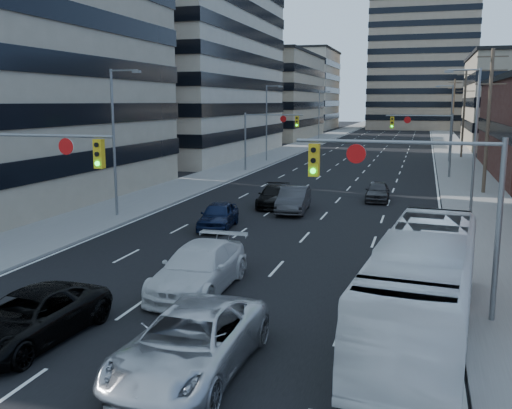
{
  "coord_description": "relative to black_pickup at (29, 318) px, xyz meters",
  "views": [
    {
      "loc": [
        7.63,
        -10.88,
        7.08
      ],
      "look_at": [
        -0.02,
        15.04,
        2.2
      ],
      "focal_mm": 40.0,
      "sensor_mm": 36.0,
      "label": 1
    }
  ],
  "objects": [
    {
      "name": "utility_pole_midblock",
      "position": [
        15.59,
        63.4,
        5.02
      ],
      "size": [
        2.2,
        0.28,
        11.0
      ],
      "color": "#4C3D2D",
      "rests_on": "ground"
    },
    {
      "name": "signal_far_right",
      "position": [
        11.07,
        42.4,
        3.54
      ],
      "size": [
        6.09,
        0.33,
        6.0
      ],
      "color": "slate",
      "rests_on": "ground"
    },
    {
      "name": "streetlight_left_mid",
      "position": [
        -6.95,
        52.4,
        4.29
      ],
      "size": [
        2.03,
        0.22,
        9.0
      ],
      "color": "slate",
      "rests_on": "ground"
    },
    {
      "name": "signal_far_left",
      "position": [
        -4.29,
        42.4,
        3.54
      ],
      "size": [
        6.09,
        0.33,
        6.0
      ],
      "color": "slate",
      "rests_on": "ground"
    },
    {
      "name": "sidewalk_right",
      "position": [
        14.89,
        127.4,
        -0.68
      ],
      "size": [
        5.0,
        300.0,
        0.15
      ],
      "primitive_type": "cube",
      "color": "slate",
      "rests_on": "ground"
    },
    {
      "name": "streetlight_left_far",
      "position": [
        -6.95,
        87.4,
        4.29
      ],
      "size": [
        2.03,
        0.22,
        9.0
      ],
      "color": "slate",
      "rests_on": "ground"
    },
    {
      "name": "sedan_grey_center",
      "position": [
        3.05,
        22.2,
        0.06
      ],
      "size": [
        2.1,
        5.08,
        1.64
      ],
      "primitive_type": "imported",
      "rotation": [
        0.0,
        0.0,
        0.08
      ],
      "color": "#2F2F31",
      "rests_on": "ground"
    },
    {
      "name": "utility_pole_distant",
      "position": [
        15.59,
        93.4,
        5.02
      ],
      "size": [
        2.2,
        0.28,
        11.0
      ],
      "color": "#4C3D2D",
      "rests_on": "ground"
    },
    {
      "name": "sedan_black_far",
      "position": [
        1.3,
        23.73,
        -0.06
      ],
      "size": [
        2.55,
        5.05,
        1.41
      ],
      "primitive_type": "imported",
      "rotation": [
        0.0,
        0.0,
        0.12
      ],
      "color": "black",
      "rests_on": "ground"
    },
    {
      "name": "bg_block_left",
      "position": [
        -24.61,
        137.4,
        9.24
      ],
      "size": [
        24.0,
        24.0,
        20.0
      ],
      "primitive_type": "cube",
      "color": "#ADA089",
      "rests_on": "ground"
    },
    {
      "name": "office_left_mid",
      "position": [
        -23.61,
        57.4,
        13.24
      ],
      "size": [
        26.0,
        34.0,
        28.0
      ],
      "primitive_type": "cube",
      "color": "#ADA089",
      "rests_on": "ground"
    },
    {
      "name": "white_van",
      "position": [
        3.07,
        5.86,
        0.11
      ],
      "size": [
        2.45,
        6.0,
        1.74
      ],
      "primitive_type": "imported",
      "rotation": [
        0.0,
        0.0,
        0.0
      ],
      "color": "silver",
      "rests_on": "ground"
    },
    {
      "name": "signal_near_right",
      "position": [
        10.85,
        5.4,
        3.57
      ],
      "size": [
        6.59,
        0.33,
        6.0
      ],
      "color": "slate",
      "rests_on": "ground"
    },
    {
      "name": "transit_bus",
      "position": [
        11.21,
        3.85,
        0.85
      ],
      "size": [
        3.76,
        11.74,
        3.21
      ],
      "primitive_type": "imported",
      "rotation": [
        0.0,
        0.0,
        -0.09
      ],
      "color": "white",
      "rests_on": "ground"
    },
    {
      "name": "office_left_far",
      "position": [
        -20.61,
        97.4,
        7.24
      ],
      "size": [
        20.0,
        30.0,
        16.0
      ],
      "primitive_type": "cube",
      "color": "gray",
      "rests_on": "ground"
    },
    {
      "name": "streetlight_right_near",
      "position": [
        13.73,
        22.4,
        4.29
      ],
      "size": [
        2.03,
        0.22,
        9.0
      ],
      "color": "slate",
      "rests_on": "ground"
    },
    {
      "name": "sedan_blue",
      "position": [
        0.04,
        16.22,
        -0.01
      ],
      "size": [
        2.27,
        4.56,
        1.49
      ],
      "primitive_type": "imported",
      "rotation": [
        0.0,
        0.0,
        0.12
      ],
      "color": "black",
      "rests_on": "ground"
    },
    {
      "name": "streetlight_left_near",
      "position": [
        -6.95,
        17.4,
        4.29
      ],
      "size": [
        2.03,
        0.22,
        9.0
      ],
      "color": "slate",
      "rests_on": "ground"
    },
    {
      "name": "ground",
      "position": [
        3.39,
        -2.6,
        -0.76
      ],
      "size": [
        400.0,
        400.0,
        0.0
      ],
      "primitive_type": "plane",
      "color": "black",
      "rests_on": "ground"
    },
    {
      "name": "utility_pole_block",
      "position": [
        15.59,
        33.4,
        5.02
      ],
      "size": [
        2.2,
        0.28,
        11.0
      ],
      "color": "#4C3D2D",
      "rests_on": "ground"
    },
    {
      "name": "streetlight_right_far",
      "position": [
        13.73,
        57.4,
        4.29
      ],
      "size": [
        2.03,
        0.22,
        9.0
      ],
      "color": "slate",
      "rests_on": "ground"
    },
    {
      "name": "sidewalk_left",
      "position": [
        -8.11,
        127.4,
        -0.68
      ],
      "size": [
        5.0,
        300.0,
        0.15
      ],
      "primitive_type": "cube",
      "color": "slate",
      "rests_on": "ground"
    },
    {
      "name": "silver_suv",
      "position": [
        5.39,
        -0.48,
        0.09
      ],
      "size": [
        2.93,
        6.19,
        1.71
      ],
      "primitive_type": "imported",
      "rotation": [
        0.0,
        0.0,
        -0.02
      ],
      "color": "silver",
      "rests_on": "ground"
    },
    {
      "name": "black_pickup",
      "position": [
        0.0,
        0.0,
        0.0
      ],
      "size": [
        2.9,
        5.63,
        1.52
      ],
      "primitive_type": "imported",
      "rotation": [
        0.0,
        0.0,
        -0.07
      ],
      "color": "black",
      "rests_on": "ground"
    },
    {
      "name": "road_surface",
      "position": [
        3.39,
        127.4,
        -0.75
      ],
      "size": [
        18.0,
        300.0,
        0.02
      ],
      "primitive_type": "cube",
      "color": "black",
      "rests_on": "ground"
    },
    {
      "name": "apartment_tower",
      "position": [
        9.39,
        147.4,
        28.24
      ],
      "size": [
        26.0,
        26.0,
        58.0
      ],
      "primitive_type": "cube",
      "color": "gray",
      "rests_on": "ground"
    },
    {
      "name": "sedan_grey_right",
      "position": [
        7.95,
        28.03,
        -0.05
      ],
      "size": [
        1.82,
        4.21,
        1.41
      ],
      "primitive_type": "imported",
      "rotation": [
        0.0,
        0.0,
        0.04
      ],
      "color": "#313134",
      "rests_on": "ground"
    },
    {
      "name": "signal_near_left",
      "position": [
        -4.06,
        5.4,
        3.57
      ],
      "size": [
        6.59,
        0.33,
        6.0
      ],
      "color": "slate",
      "rests_on": "ground"
    }
  ]
}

